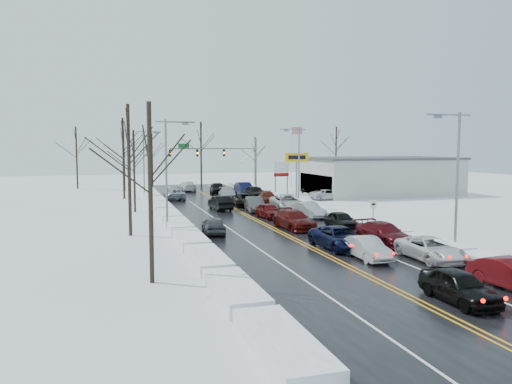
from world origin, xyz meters
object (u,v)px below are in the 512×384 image
object	(u,v)px
traffic_signal_mast	(224,155)
oncoming_car_0	(220,210)
flagpole	(293,152)
queued_car_0	(458,302)
tires_plus_sign	(297,160)
dealership_building	(380,176)

from	to	relation	value
traffic_signal_mast	oncoming_car_0	xyz separation A→B (m)	(-5.05, -20.76, -5.48)
flagpole	queued_car_0	world-z (taller)	flagpole
tires_plus_sign	queued_car_0	distance (m)	44.20
dealership_building	queued_car_0	world-z (taller)	dealership_building
flagpole	queued_car_0	distance (m)	58.91
flagpole	traffic_signal_mast	bearing A→B (deg)	-170.27
traffic_signal_mast	dealership_building	size ratio (longest dim) A/B	0.65
traffic_signal_mast	flagpole	distance (m)	11.90
traffic_signal_mast	oncoming_car_0	world-z (taller)	traffic_signal_mast
tires_plus_sign	queued_car_0	xyz separation A→B (m)	(-8.86, -43.02, -4.99)
tires_plus_sign	oncoming_car_0	bearing A→B (deg)	-144.09
tires_plus_sign	oncoming_car_0	distance (m)	15.76
traffic_signal_mast	oncoming_car_0	distance (m)	22.06
flagpole	oncoming_car_0	bearing A→B (deg)	-126.38
tires_plus_sign	queued_car_0	bearing A→B (deg)	-101.64
dealership_building	oncoming_car_0	bearing A→B (deg)	-157.16
oncoming_car_0	dealership_building	bearing A→B (deg)	-160.65
dealership_building	tires_plus_sign	bearing A→B (deg)	-171.53
dealership_building	queued_car_0	distance (m)	50.33
traffic_signal_mast	tires_plus_sign	xyz separation A→B (m)	(7.05, -12.00, -0.49)
dealership_building	flagpole	bearing A→B (deg)	126.27
queued_car_0	oncoming_car_0	size ratio (longest dim) A/B	0.90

